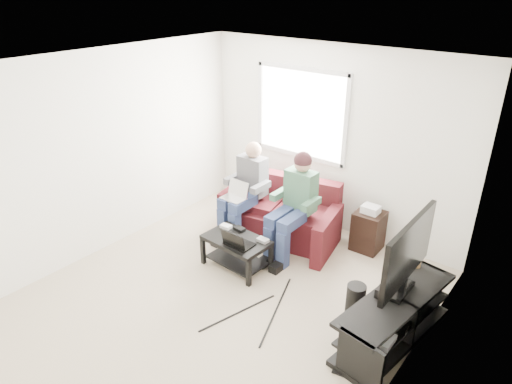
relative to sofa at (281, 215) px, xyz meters
The scene contains 25 objects.
floor 1.65m from the sofa, 77.78° to the right, with size 4.50×4.50×0.00m, color #BEB294.
ceiling 2.81m from the sofa, 77.78° to the right, with size 4.50×4.50×0.00m, color white.
wall_back 1.25m from the sofa, 62.87° to the left, with size 4.50×4.50×0.00m, color white.
wall_left 2.50m from the sofa, 136.35° to the right, with size 4.50×4.50×0.00m, color white.
wall_right 3.00m from the sofa, 34.02° to the right, with size 4.50×4.50×0.00m, color white.
window 1.46m from the sofa, 103.60° to the left, with size 1.48×0.04×1.28m.
sofa is the anchor object (origin of this frame).
person_left 0.65m from the sofa, 143.93° to the right, with size 0.40×0.71×1.33m.
person_right 0.68m from the sofa, 34.18° to the right, with size 0.40×0.71×1.38m.
laptop_silver 0.77m from the sofa, 127.21° to the right, with size 0.32×0.22×0.24m, color silver, non-canonical shape.
coffee_table 1.01m from the sofa, 87.58° to the right, with size 0.83×0.53×0.41m.
laptop_black 1.12m from the sofa, 81.48° to the right, with size 0.34×0.24×0.24m, color black, non-canonical shape.
controller_a 0.92m from the sofa, 105.04° to the right, with size 0.14×0.09×0.04m, color silver.
controller_b 0.84m from the sofa, 93.99° to the right, with size 0.14×0.09×0.04m, color black.
controller_c 0.93m from the sofa, 68.15° to the right, with size 0.14×0.09×0.04m, color gray.
tv_stand 2.33m from the sofa, 25.07° to the right, with size 0.67×1.61×0.51m.
tv 2.39m from the sofa, 22.83° to the right, with size 0.12×1.10×0.81m.
soundbar 2.20m from the sofa, 24.02° to the right, with size 0.12×0.50×0.10m, color black.
drink_cup 2.11m from the sofa, ahead, with size 0.08×0.08×0.12m, color #A97D48.
console_white 2.53m from the sofa, 33.31° to the right, with size 0.30×0.22×0.06m, color silver.
console_grey 2.22m from the sofa, 18.04° to the right, with size 0.34×0.26×0.08m, color gray.
console_black 2.35m from the sofa, 26.17° to the right, with size 0.38×0.30×0.07m, color black.
subwoofer 1.96m from the sofa, 30.62° to the right, with size 0.20×0.20×0.46m, color black.
keyboard_floor 2.47m from the sofa, 39.57° to the right, with size 0.13×0.40×0.02m, color black.
end_table 1.22m from the sofa, 19.86° to the left, with size 0.37×0.37×0.65m.
Camera 1 is at (2.92, -3.07, 3.35)m, focal length 32.00 mm.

